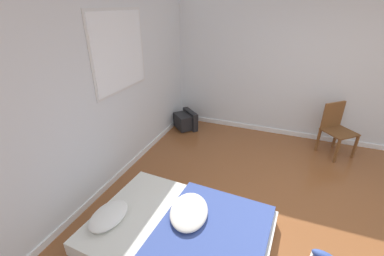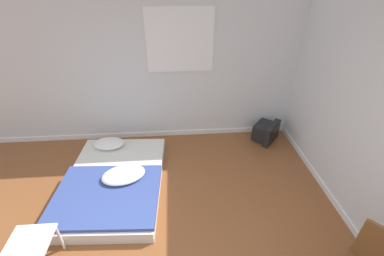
# 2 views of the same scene
# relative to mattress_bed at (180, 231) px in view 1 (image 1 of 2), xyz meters

# --- Properties ---
(ground_plane) EXTENTS (20.00, 20.00, 0.00)m
(ground_plane) POSITION_rel_mattress_bed_xyz_m (0.65, -1.44, -0.12)
(ground_plane) COLOR brown
(wall_back) EXTENTS (7.32, 0.08, 2.60)m
(wall_back) POSITION_rel_mattress_bed_xyz_m (0.66, 1.36, 1.18)
(wall_back) COLOR silver
(wall_back) RESTS_ON ground_plane
(wall_right) EXTENTS (0.08, 7.94, 2.60)m
(wall_right) POSITION_rel_mattress_bed_xyz_m (3.14, -1.44, 1.17)
(wall_right) COLOR silver
(wall_right) RESTS_ON ground_plane
(mattress_bed) EXTENTS (1.49, 2.02, 0.32)m
(mattress_bed) POSITION_rel_mattress_bed_xyz_m (0.00, 0.00, 0.00)
(mattress_bed) COLOR silver
(mattress_bed) RESTS_ON ground_plane
(crt_tv) EXTENTS (0.57, 0.58, 0.37)m
(crt_tv) POSITION_rel_mattress_bed_xyz_m (2.65, 1.03, 0.06)
(crt_tv) COLOR black
(crt_tv) RESTS_ON ground_plane
(wooden_chair) EXTENTS (0.63, 0.63, 0.89)m
(wooden_chair) POSITION_rel_mattress_bed_xyz_m (2.70, -1.71, 0.40)
(wooden_chair) COLOR brown
(wooden_chair) RESTS_ON ground_plane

